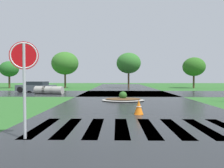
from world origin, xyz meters
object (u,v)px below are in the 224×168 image
Objects in this scene: median_island at (123,99)px; drainage_pipe_stack at (49,90)px; traffic_cone at (139,107)px; stop_sign at (24,67)px; car_dark_suv at (36,87)px.

drainage_pipe_stack reaches higher than median_island.
drainage_pipe_stack reaches higher than traffic_cone.
drainage_pipe_stack is (-4.41, 15.55, -1.59)m from stop_sign.
drainage_pipe_stack is at bearing 91.59° from stop_sign.
median_island is 9.59m from drainage_pipe_stack.
median_island is 4.66× the size of traffic_cone.
drainage_pipe_stack is (-7.39, 6.10, 0.27)m from median_island.
median_island is 0.99× the size of drainage_pipe_stack.
median_island is 5.60m from traffic_cone.
stop_sign is 5.50m from traffic_cone.
car_dark_suv is 17.87m from traffic_cone.
stop_sign reaches higher than traffic_cone.
traffic_cone is (0.55, -5.57, 0.19)m from median_island.
stop_sign is at bearing -107.49° from median_island.
stop_sign reaches higher than median_island.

